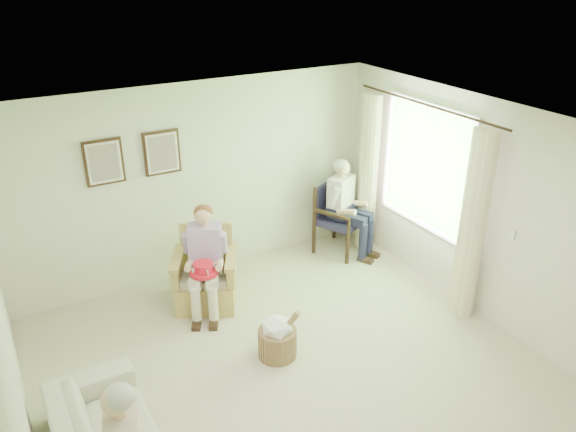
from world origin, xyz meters
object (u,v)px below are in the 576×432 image
(wicker_armchair, at_px, (205,281))
(hatbox, at_px, (278,337))
(red_hat, at_px, (204,269))
(person_dark, at_px, (345,201))
(person_wicker, at_px, (207,253))
(wood_armchair, at_px, (338,214))

(wicker_armchair, bearing_deg, hatbox, -50.94)
(red_hat, distance_m, hatbox, 1.21)
(person_dark, bearing_deg, wicker_armchair, 159.35)
(wicker_armchair, relative_size, person_wicker, 0.73)
(wicker_armchair, relative_size, person_dark, 0.68)
(red_hat, bearing_deg, hatbox, -69.58)
(person_wicker, xyz_separation_m, red_hat, (-0.12, -0.18, -0.10))
(wood_armchair, height_order, hatbox, wood_armchair)
(wood_armchair, xyz_separation_m, hatbox, (-1.96, -1.74, -0.31))
(red_hat, relative_size, hatbox, 0.53)
(person_wicker, height_order, red_hat, person_wicker)
(wicker_armchair, xyz_separation_m, red_hat, (-0.12, -0.31, 0.35))
(wicker_armchair, relative_size, hatbox, 1.53)
(wood_armchair, relative_size, person_wicker, 0.77)
(wicker_armchair, bearing_deg, wood_armchair, 37.14)
(wood_armchair, height_order, person_dark, person_dark)
(wood_armchair, bearing_deg, hatbox, -164.39)
(person_dark, bearing_deg, red_hat, 166.33)
(hatbox, bearing_deg, person_wicker, 102.46)
(person_dark, bearing_deg, hatbox, -167.21)
(wood_armchair, height_order, person_wicker, person_wicker)
(wood_armchair, xyz_separation_m, person_wicker, (-2.24, -0.50, 0.20))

